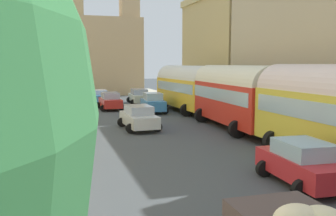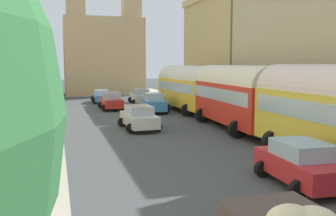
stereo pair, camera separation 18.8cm
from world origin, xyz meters
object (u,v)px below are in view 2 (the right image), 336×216
Objects in this scene: car_6 at (141,96)px; car_5 at (154,103)px; parked_bus_1 at (334,110)px; car_4 at (301,163)px; parked_bus_3 at (187,86)px; pedestrian_1 at (46,116)px; car_1 at (112,101)px; car_0 at (139,117)px; car_2 at (102,96)px; parked_bus_2 at (234,94)px.

car_5 is at bearing -93.61° from car_6.
car_4 is (-2.91, -1.92, -1.53)m from parked_bus_1.
car_5 is at bearing 90.10° from car_4.
car_5 is 0.84× the size of car_6.
pedestrian_1 is (-11.51, -7.33, -1.17)m from parked_bus_3.
car_1 is 5.61m from car_6.
car_6 reaches higher than car_0.
car_0 is 1.08× the size of car_1.
parked_bus_1 is 3.81m from car_4.
car_0 is (-5.89, -7.48, -1.45)m from parked_bus_3.
car_6 is 17.43m from pedestrian_1.
parked_bus_1 is 28.48m from car_2.
car_4 is at bearing -76.52° from car_0.
parked_bus_1 reaches higher than car_5.
parked_bus_1 is 0.91× the size of parked_bus_3.
parked_bus_3 is 2.51× the size of car_5.
parked_bus_1 is at bearing -90.00° from parked_bus_2.
car_4 is at bearing -89.90° from car_5.
car_6 is (3.64, 4.27, -0.02)m from car_1.
parked_bus_1 is 2.23× the size of car_1.
parked_bus_3 reaches higher than car_5.
car_4 is 1.03× the size of car_5.
parked_bus_1 is at bearing -84.47° from car_6.
car_1 is 2.09× the size of pedestrian_1.
parked_bus_2 is 2.46× the size of car_4.
car_0 is at bearing 103.48° from car_4.
car_4 is 20.07m from car_5.
car_6 is (3.42, 15.06, 0.01)m from car_0.
parked_bus_3 is (-0.00, 18.00, -0.08)m from parked_bus_1.
car_6 is (3.80, -2.16, 0.07)m from car_2.
car_6 is at bearing 77.22° from car_0.
car_0 is 17.22m from car_2.
car_5 reaches higher than car_1.
car_5 is 11.37m from pedestrian_1.
car_0 is at bearing -88.71° from car_2.
car_2 is 1.07× the size of car_4.
parked_bus_3 is 2.28× the size of car_0.
parked_bus_1 is 25.74m from car_6.
parked_bus_3 is (0.00, 9.00, -0.04)m from parked_bus_2.
parked_bus_1 is 0.90× the size of parked_bus_2.
car_0 is 0.93× the size of car_6.
car_0 is (-5.89, 10.52, -1.53)m from parked_bus_1.
pedestrian_1 reaches higher than car_5.
car_4 is at bearing -83.52° from car_2.
pedestrian_1 reaches higher than car_6.
car_6 is (-2.48, 25.58, -1.52)m from parked_bus_1.
parked_bus_2 is 2.29× the size of car_2.
car_5 is (2.95, 7.63, 0.07)m from car_0.
parked_bus_3 is at bearing -71.90° from car_6.
car_4 is 15.25m from pedestrian_1.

